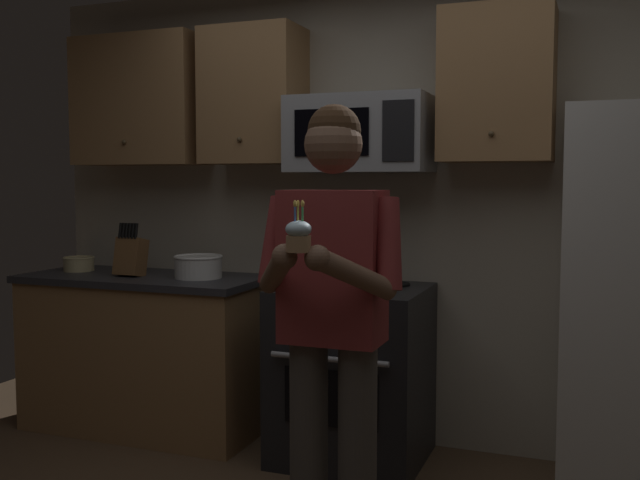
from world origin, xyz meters
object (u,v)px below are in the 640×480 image
(microwave, at_px, (360,134))
(cupcake, at_px, (298,235))
(oven_range, at_px, (352,373))
(bowl_large_white, at_px, (198,266))
(bowl_small_colored, at_px, (79,263))
(person, at_px, (332,308))
(knife_block, at_px, (131,256))

(microwave, height_order, cupcake, microwave)
(oven_range, bearing_deg, microwave, 89.98)
(bowl_large_white, height_order, bowl_small_colored, bowl_large_white)
(oven_range, distance_m, person, 1.18)
(microwave, bearing_deg, cupcake, -80.09)
(knife_block, height_order, person, person)
(microwave, xyz_separation_m, cupcake, (0.26, -1.47, -0.43))
(cupcake, bearing_deg, microwave, 99.91)
(knife_block, xyz_separation_m, cupcake, (1.61, -1.32, 0.26))
(microwave, relative_size, knife_block, 2.31)
(knife_block, bearing_deg, cupcake, -39.24)
(bowl_large_white, relative_size, bowl_small_colored, 1.48)
(oven_range, height_order, cupcake, cupcake)
(knife_block, relative_size, cupcake, 1.84)
(knife_block, distance_m, cupcake, 2.10)
(microwave, height_order, knife_block, microwave)
(bowl_large_white, xyz_separation_m, person, (1.20, -1.05, 0.01))
(oven_range, xyz_separation_m, knife_block, (-1.36, -0.03, 0.58))
(microwave, distance_m, bowl_large_white, 1.19)
(oven_range, xyz_separation_m, bowl_large_white, (-0.94, 0.03, 0.53))
(oven_range, relative_size, knife_block, 2.91)
(microwave, relative_size, bowl_small_colored, 3.91)
(microwave, bearing_deg, person, -77.30)
(microwave, xyz_separation_m, bowl_large_white, (-0.94, -0.09, -0.73))
(bowl_small_colored, xyz_separation_m, cupcake, (2.05, -1.39, 0.33))
(oven_range, height_order, person, person)
(bowl_large_white, bearing_deg, cupcake, -49.04)
(microwave, distance_m, bowl_small_colored, 1.95)
(microwave, xyz_separation_m, person, (0.26, -1.14, -0.72))
(knife_block, bearing_deg, oven_range, 1.26)
(bowl_small_colored, distance_m, person, 2.31)
(bowl_large_white, bearing_deg, microwave, 5.36)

